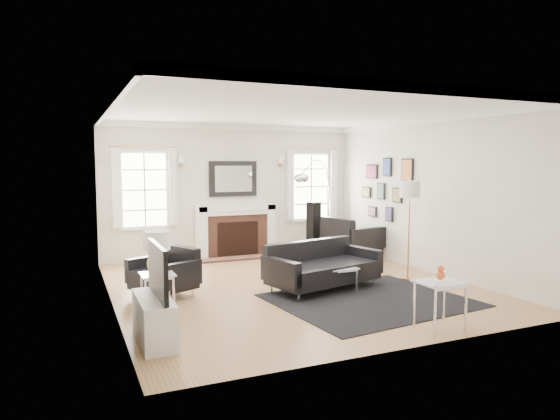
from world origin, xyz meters
name	(u,v)px	position (x,y,z in m)	size (l,w,h in m)	color
floor	(291,286)	(0.00, 0.00, 0.00)	(6.00, 6.00, 0.00)	#9B6F41
back_wall	(233,190)	(0.00, 3.00, 1.40)	(5.50, 0.04, 2.80)	silver
front_wall	(411,218)	(0.00, -3.00, 1.40)	(5.50, 0.04, 2.80)	silver
left_wall	(109,205)	(-2.75, 0.00, 1.40)	(0.04, 6.00, 2.80)	silver
right_wall	(429,195)	(2.75, 0.00, 1.40)	(0.04, 6.00, 2.80)	silver
ceiling	(291,111)	(0.00, 0.00, 2.80)	(5.50, 6.00, 0.02)	white
crown_molding	(291,114)	(0.00, 0.00, 2.74)	(5.50, 6.00, 0.12)	white
fireplace	(236,231)	(0.00, 2.79, 0.54)	(1.70, 0.69, 1.11)	white
mantel_mirror	(233,179)	(0.00, 2.95, 1.65)	(1.05, 0.07, 0.75)	black
window_left	(145,190)	(-1.85, 2.95, 1.46)	(1.24, 0.15, 1.62)	white
window_right	(311,186)	(1.85, 2.95, 1.46)	(1.24, 0.15, 1.62)	white
gallery_wall	(385,185)	(2.72, 1.30, 1.53)	(0.04, 1.73, 1.29)	black
tv_unit	(155,312)	(-2.44, -1.70, 0.33)	(0.35, 1.00, 1.09)	white
area_rug	(370,300)	(0.68, -1.25, 0.01)	(2.65, 2.21, 0.01)	black
sofa	(321,268)	(0.37, -0.32, 0.33)	(1.99, 1.25, 0.60)	black
armchair_left	(167,274)	(-1.96, 0.18, 0.33)	(1.06, 1.11, 0.59)	black
armchair_right	(350,239)	(2.13, 1.69, 0.40)	(1.11, 1.20, 0.71)	black
coffee_table	(322,267)	(0.35, -0.40, 0.35)	(0.86, 0.86, 0.38)	silver
side_table_left	(157,281)	(-2.20, -0.45, 0.39)	(0.44, 0.44, 0.49)	silver
nesting_table	(440,291)	(0.72, -2.65, 0.47)	(0.53, 0.45, 0.59)	silver
gourd_lamp	(157,249)	(-2.20, -0.45, 0.82)	(0.36, 0.36, 0.58)	gold
orange_vase	(441,274)	(0.72, -2.65, 0.68)	(0.11, 0.11, 0.17)	#D6471B
arc_floor_lamp	(317,203)	(1.58, 2.12, 1.15)	(1.51, 1.39, 2.13)	silver
stick_floor_lamp	(410,194)	(2.00, -0.42, 1.46)	(0.34, 0.34, 1.68)	#BE7C42
speaker_tower	(314,229)	(1.60, 2.32, 0.57)	(0.23, 0.23, 1.14)	black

